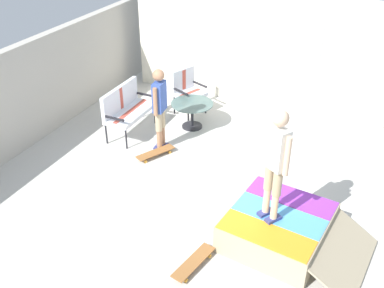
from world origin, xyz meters
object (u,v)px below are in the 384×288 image
object	(u,v)px
patio_chair_near_house	(187,87)
person_skater	(276,158)
patio_bench	(126,106)
skateboard_spare	(194,262)
skateboard_by_bench	(156,153)
person_watching	(160,104)
skate_ramp	(280,228)
patio_table	(192,110)

from	to	relation	value
patio_chair_near_house	person_skater	xyz separation A→B (m)	(-3.36, -2.92, 0.88)
patio_bench	person_skater	size ratio (longest dim) A/B	0.72
skateboard_spare	skateboard_by_bench	bearing A→B (deg)	39.24
person_watching	skateboard_by_bench	world-z (taller)	person_watching
skate_ramp	person_watching	bearing A→B (deg)	60.78
skate_ramp	skateboard_spare	distance (m)	1.39
skateboard_by_bench	skate_ramp	bearing A→B (deg)	-114.27
patio_chair_near_house	patio_table	size ratio (longest dim) A/B	1.13
patio_table	person_watching	bearing A→B (deg)	169.46
skateboard_by_bench	skateboard_spare	size ratio (longest dim) A/B	0.97
person_skater	skateboard_by_bench	distance (m)	3.30
patio_chair_near_house	skateboard_by_bench	world-z (taller)	patio_chair_near_house
patio_bench	person_skater	world-z (taller)	person_skater
patio_bench	patio_table	bearing A→B (deg)	-55.94
patio_chair_near_house	skateboard_by_bench	xyz separation A→B (m)	(-1.98, -0.27, -0.53)
skate_ramp	patio_table	size ratio (longest dim) A/B	2.40
person_watching	person_skater	world-z (taller)	person_skater
patio_bench	patio_table	distance (m)	1.41
person_watching	skateboard_by_bench	bearing A→B (deg)	-171.19
patio_bench	patio_table	world-z (taller)	patio_bench
person_watching	skateboard_by_bench	size ratio (longest dim) A/B	2.09
patio_chair_near_house	person_watching	xyz separation A→B (m)	(-1.65, -0.22, 0.36)
person_watching	skateboard_spare	distance (m)	3.37
person_watching	person_skater	xyz separation A→B (m)	(-1.71, -2.70, 0.52)
person_watching	skateboard_by_bench	distance (m)	0.95
skate_ramp	skateboard_spare	size ratio (longest dim) A/B	2.62
person_skater	skate_ramp	bearing A→B (deg)	-52.44
person_skater	skateboard_by_bench	bearing A→B (deg)	62.52
skate_ramp	skateboard_spare	xyz separation A→B (m)	(-1.03, 0.93, -0.16)
patio_table	patio_chair_near_house	bearing A→B (deg)	34.67
patio_chair_near_house	patio_table	distance (m)	0.76
skateboard_by_bench	skateboard_spare	distance (m)	2.96
patio_table	skate_ramp	bearing A→B (deg)	-134.85
patio_chair_near_house	person_skater	bearing A→B (deg)	-138.99
skateboard_spare	patio_bench	bearing A→B (deg)	44.93
person_watching	person_skater	distance (m)	3.24
patio_chair_near_house	skateboard_spare	distance (m)	4.81
patio_table	skateboard_spare	bearing A→B (deg)	-154.80
patio_bench	patio_chair_near_house	xyz separation A→B (m)	(1.38, -0.74, -0.00)
person_skater	person_watching	bearing A→B (deg)	57.65
person_watching	skateboard_by_bench	xyz separation A→B (m)	(-0.33, -0.05, -0.89)
patio_table	skateboard_by_bench	world-z (taller)	patio_table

